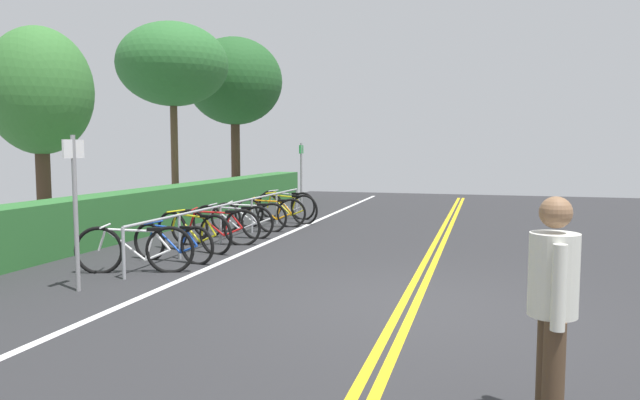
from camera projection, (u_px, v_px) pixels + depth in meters
ground_plane at (408, 307)px, 7.00m from camera, size 34.44×12.87×0.05m
centre_line_yellow_inner at (415, 306)px, 6.98m from camera, size 30.99×0.10×0.00m
centre_line_yellow_outer at (402, 305)px, 7.02m from camera, size 30.99×0.10×0.00m
bike_lane_stripe_white at (164, 287)px, 7.90m from camera, size 30.99×0.12×0.00m
bike_rack at (237, 210)px, 12.14m from camera, size 8.00×0.05×0.77m
bicycle_0 at (135, 249)px, 8.79m from camera, size 0.67×1.72×0.76m
bicycle_1 at (173, 243)px, 9.64m from camera, size 0.46×1.63×0.68m
bicycle_2 at (194, 232)px, 10.58m from camera, size 0.57×1.74×0.76m
bicycle_3 at (216, 227)px, 11.28m from camera, size 0.58×1.70×0.75m
bicycle_4 at (233, 222)px, 12.19m from camera, size 0.46×1.80×0.73m
bicycle_5 at (249, 217)px, 13.06m from camera, size 0.54×1.70×0.71m
bicycle_6 at (270, 213)px, 13.86m from camera, size 0.53×1.69×0.73m
bicycle_7 at (286, 208)px, 14.65m from camera, size 0.56×1.82×0.78m
bicycle_8 at (286, 205)px, 15.54m from camera, size 0.55×1.75×0.77m
pedestrian at (553, 298)px, 3.85m from camera, size 0.49×0.32×1.57m
sign_post_near at (75, 197)px, 7.58m from camera, size 0.36×0.06×2.05m
sign_post_far at (301, 170)px, 16.84m from camera, size 0.36×0.06×2.01m
hedge_backdrop at (174, 205)px, 14.21m from camera, size 16.95×0.80×0.96m
tree_mid at (40, 92)px, 12.00m from camera, size 2.13×2.13×4.36m
tree_far_right at (173, 65)px, 16.27m from camera, size 3.08×3.08×5.35m
tree_extra at (235, 82)px, 20.08m from camera, size 3.28×3.28×5.65m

